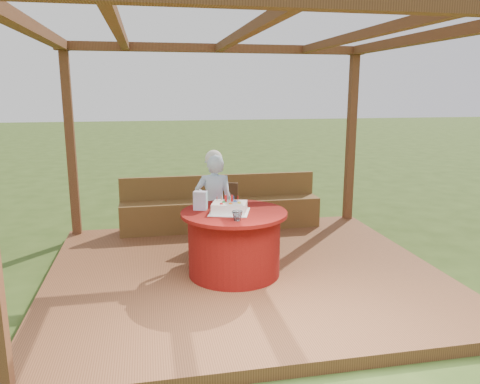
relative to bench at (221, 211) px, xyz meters
name	(u,v)px	position (x,y,z in m)	size (l,w,h in m)	color
ground	(244,279)	(0.00, -1.72, -0.38)	(60.00, 60.00, 0.00)	#2E4517
deck	(244,274)	(0.00, -1.72, -0.32)	(4.50, 4.00, 0.12)	brown
pergola	(245,69)	(0.00, -1.72, 2.02)	(4.50, 4.00, 2.72)	brown
bench	(221,211)	(0.00, 0.00, 0.00)	(3.00, 0.42, 0.80)	brown
table	(234,242)	(-0.14, -1.82, 0.11)	(1.19, 1.19, 0.74)	maroon
chair	(223,212)	(-0.09, -0.71, 0.18)	(0.50, 0.50, 0.83)	#392312
elderly_woman	(214,203)	(-0.27, -1.17, 0.42)	(0.51, 0.37, 1.35)	#A2CBF0
birthday_cake	(229,207)	(-0.19, -1.85, 0.53)	(0.53, 0.53, 0.19)	white
gift_bag	(200,201)	(-0.50, -1.67, 0.58)	(0.15, 0.10, 0.21)	#EC99D8
drinking_glass	(237,216)	(-0.18, -2.20, 0.53)	(0.11, 0.11, 0.10)	silver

